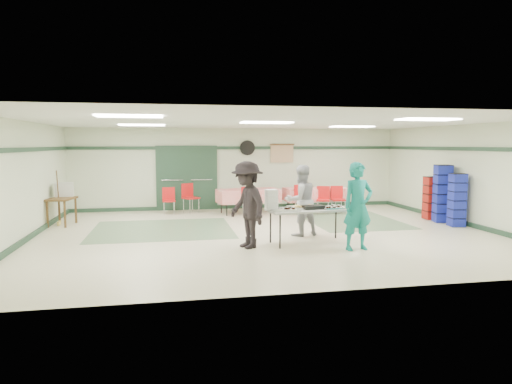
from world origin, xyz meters
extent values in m
plane|color=beige|center=(0.00, 0.00, 0.00)|extent=(11.00, 11.00, 0.00)
plane|color=white|center=(0.00, 0.00, 2.70)|extent=(11.00, 11.00, 0.00)
plane|color=beige|center=(0.00, 4.50, 1.35)|extent=(11.00, 0.00, 11.00)
plane|color=beige|center=(0.00, -4.50, 1.35)|extent=(11.00, 0.00, 11.00)
plane|color=beige|center=(-5.50, 0.00, 1.35)|extent=(0.00, 9.00, 9.00)
plane|color=beige|center=(5.50, 0.00, 1.35)|extent=(0.00, 9.00, 9.00)
cube|color=#213D2B|center=(0.00, 4.47, 2.05)|extent=(11.00, 0.06, 0.10)
cube|color=#213D2B|center=(0.00, 4.47, 0.06)|extent=(11.00, 0.06, 0.12)
cube|color=#213D2B|center=(-5.47, 0.00, 2.05)|extent=(0.06, 9.00, 0.10)
cube|color=#213D2B|center=(-5.47, 0.00, 0.06)|extent=(0.06, 9.00, 0.12)
cube|color=#213D2B|center=(5.47, 0.00, 2.05)|extent=(0.06, 9.00, 0.10)
cube|color=#213D2B|center=(5.47, 0.00, 0.06)|extent=(0.06, 9.00, 0.12)
cube|color=#617A59|center=(-2.50, 1.00, 0.00)|extent=(3.50, 3.00, 0.01)
cube|color=#617A59|center=(2.80, 1.50, 0.00)|extent=(2.50, 3.50, 0.01)
cube|color=#959896|center=(-2.20, 4.44, 1.05)|extent=(0.90, 0.06, 2.10)
cube|color=#959896|center=(-1.25, 4.44, 1.05)|extent=(0.90, 0.06, 2.10)
cube|color=#213D2B|center=(-1.73, 4.42, 1.05)|extent=(2.00, 0.03, 2.15)
cylinder|color=black|center=(0.30, 4.44, 2.05)|extent=(0.50, 0.10, 0.50)
cube|color=tan|center=(1.50, 4.44, 1.85)|extent=(0.80, 0.02, 0.60)
cube|color=#AEAEA9|center=(0.70, -1.26, 0.74)|extent=(1.93, 0.96, 0.04)
cylinder|color=black|center=(-0.06, -1.65, 0.36)|extent=(0.04, 0.04, 0.72)
cylinder|color=black|center=(1.53, -1.46, 0.36)|extent=(0.04, 0.04, 0.72)
cylinder|color=black|center=(-0.13, -1.06, 0.36)|extent=(0.04, 0.04, 0.72)
cylinder|color=black|center=(1.46, -0.87, 0.36)|extent=(0.04, 0.04, 0.72)
cube|color=silver|center=(1.25, -1.30, 0.77)|extent=(0.58, 0.47, 0.02)
cube|color=silver|center=(0.58, -1.13, 0.77)|extent=(0.68, 0.55, 0.02)
cube|color=silver|center=(0.11, -1.37, 0.77)|extent=(0.63, 0.50, 0.02)
cube|color=black|center=(0.77, -1.28, 0.80)|extent=(0.48, 0.34, 0.08)
cube|color=white|center=(-0.14, -1.18, 0.98)|extent=(0.26, 0.24, 0.44)
imported|color=#12817C|center=(1.48, -2.04, 0.90)|extent=(0.71, 0.52, 1.81)
imported|color=#9A999F|center=(0.75, -0.41, 0.84)|extent=(0.96, 0.84, 1.69)
imported|color=black|center=(-0.72, -1.43, 0.91)|extent=(1.04, 1.34, 1.82)
cube|color=red|center=(2.34, 3.32, 0.74)|extent=(2.01, 0.92, 0.05)
cube|color=red|center=(2.34, 3.32, 0.55)|extent=(2.01, 0.94, 0.40)
cylinder|color=black|center=(1.53, 2.96, 0.36)|extent=(0.04, 0.04, 0.72)
cylinder|color=black|center=(3.18, 3.02, 0.36)|extent=(0.04, 0.04, 0.72)
cylinder|color=black|center=(1.51, 3.62, 0.36)|extent=(0.04, 0.04, 0.72)
cylinder|color=black|center=(3.15, 3.68, 0.36)|extent=(0.04, 0.04, 0.72)
cube|color=red|center=(0.14, 3.32, 0.74)|extent=(2.03, 1.11, 0.05)
cube|color=red|center=(0.14, 3.32, 0.55)|extent=(2.03, 1.13, 0.40)
cylinder|color=black|center=(-0.61, 2.88, 0.36)|extent=(0.04, 0.04, 0.72)
cylinder|color=black|center=(0.98, 3.12, 0.36)|extent=(0.04, 0.04, 0.72)
cylinder|color=black|center=(-0.70, 3.52, 0.36)|extent=(0.04, 0.04, 0.72)
cylinder|color=black|center=(0.89, 3.76, 0.36)|extent=(0.04, 0.04, 0.72)
cube|color=red|center=(2.38, 2.67, 0.44)|extent=(0.52, 0.52, 0.04)
cube|color=red|center=(2.45, 2.84, 0.66)|extent=(0.39, 0.18, 0.40)
cylinder|color=silver|center=(2.17, 2.58, 0.21)|extent=(0.02, 0.02, 0.42)
cylinder|color=silver|center=(2.47, 2.46, 0.21)|extent=(0.02, 0.02, 0.42)
cylinder|color=silver|center=(2.29, 2.88, 0.21)|extent=(0.02, 0.02, 0.42)
cylinder|color=silver|center=(2.59, 2.76, 0.21)|extent=(0.02, 0.02, 0.42)
cube|color=red|center=(1.75, 2.67, 0.47)|extent=(0.52, 0.52, 0.04)
cube|color=red|center=(1.70, 2.86, 0.71)|extent=(0.43, 0.14, 0.43)
cylinder|color=silver|center=(1.62, 2.46, 0.23)|extent=(0.02, 0.02, 0.45)
cylinder|color=silver|center=(1.95, 2.55, 0.23)|extent=(0.02, 0.02, 0.45)
cylinder|color=silver|center=(1.54, 2.80, 0.23)|extent=(0.02, 0.02, 0.45)
cylinder|color=silver|center=(1.87, 2.88, 0.23)|extent=(0.02, 0.02, 0.45)
cube|color=red|center=(2.89, 2.67, 0.44)|extent=(0.41, 0.41, 0.04)
cube|color=red|center=(2.89, 2.85, 0.66)|extent=(0.40, 0.05, 0.40)
cylinder|color=silver|center=(2.72, 2.51, 0.21)|extent=(0.02, 0.02, 0.42)
cylinder|color=silver|center=(3.05, 2.51, 0.21)|extent=(0.02, 0.02, 0.42)
cylinder|color=silver|center=(2.73, 2.83, 0.21)|extent=(0.02, 0.02, 0.42)
cylinder|color=silver|center=(3.05, 2.83, 0.21)|extent=(0.02, 0.02, 0.42)
cube|color=red|center=(0.07, 2.67, 0.45)|extent=(0.49, 0.49, 0.04)
cube|color=red|center=(0.03, 2.85, 0.68)|extent=(0.41, 0.12, 0.41)
cylinder|color=silver|center=(-0.06, 2.48, 0.22)|extent=(0.02, 0.02, 0.43)
cylinder|color=silver|center=(0.27, 2.54, 0.22)|extent=(0.02, 0.02, 0.43)
cylinder|color=silver|center=(-0.12, 2.80, 0.22)|extent=(0.02, 0.02, 0.43)
cylinder|color=silver|center=(0.20, 2.87, 0.22)|extent=(0.02, 0.02, 0.43)
cube|color=red|center=(-1.64, 3.72, 0.48)|extent=(0.60, 0.60, 0.04)
cube|color=red|center=(-1.74, 3.88, 0.71)|extent=(0.38, 0.27, 0.43)
cylinder|color=silver|center=(-1.69, 3.48, 0.23)|extent=(0.02, 0.02, 0.45)
cylinder|color=silver|center=(-1.40, 3.67, 0.23)|extent=(0.02, 0.02, 0.45)
cylinder|color=silver|center=(-1.88, 3.77, 0.23)|extent=(0.02, 0.02, 0.45)
cylinder|color=silver|center=(-1.59, 3.96, 0.23)|extent=(0.02, 0.02, 0.45)
cube|color=red|center=(-2.33, 3.52, 0.43)|extent=(0.40, 0.40, 0.04)
cube|color=red|center=(-2.33, 3.69, 0.64)|extent=(0.39, 0.06, 0.39)
cylinder|color=silver|center=(-2.48, 3.36, 0.20)|extent=(0.02, 0.02, 0.41)
cylinder|color=silver|center=(-2.17, 3.37, 0.20)|extent=(0.02, 0.02, 0.41)
cylinder|color=silver|center=(-2.49, 3.67, 0.20)|extent=(0.02, 0.02, 0.41)
cylinder|color=silver|center=(-2.18, 3.68, 0.20)|extent=(0.02, 0.02, 0.41)
cube|color=#192198|center=(5.15, -0.02, 0.70)|extent=(0.40, 0.40, 1.41)
cube|color=#A32510|center=(5.15, 1.17, 0.62)|extent=(0.41, 0.41, 1.24)
cube|color=#192198|center=(5.15, 0.65, 0.80)|extent=(0.50, 0.50, 1.60)
cube|color=brown|center=(-5.15, 2.12, 0.72)|extent=(0.72, 0.97, 0.05)
cube|color=brown|center=(-5.44, 1.80, 0.35)|extent=(0.05, 0.05, 0.70)
cube|color=brown|center=(-4.99, 1.72, 0.35)|extent=(0.05, 0.05, 0.70)
cube|color=brown|center=(-5.31, 2.51, 0.35)|extent=(0.05, 0.05, 0.70)
cube|color=brown|center=(-4.86, 2.43, 0.35)|extent=(0.05, 0.05, 0.70)
cube|color=beige|center=(-5.15, 2.51, 0.93)|extent=(0.53, 0.49, 0.37)
cylinder|color=brown|center=(-5.23, 2.15, 0.76)|extent=(0.04, 0.23, 1.46)
camera|label=1|loc=(-2.31, -10.74, 2.17)|focal=32.00mm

